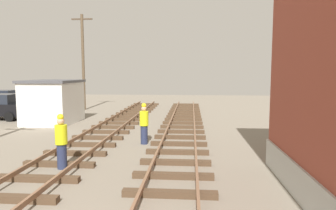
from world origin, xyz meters
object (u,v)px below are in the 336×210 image
object	(u,v)px
utility_pole_far	(83,61)
track_worker_distant	(144,124)
control_hut	(53,101)
parked_car_silver	(1,100)
track_worker_foreground	(61,142)

from	to	relation	value
utility_pole_far	track_worker_distant	xyz separation A→B (m)	(7.22, -12.18, -3.34)
control_hut	parked_car_silver	distance (m)	9.10
control_hut	track_worker_foreground	bearing A→B (deg)	-63.27
utility_pole_far	track_worker_distant	world-z (taller)	utility_pole_far
track_worker_distant	parked_car_silver	bearing A→B (deg)	142.16
track_worker_distant	control_hut	bearing A→B (deg)	141.94
parked_car_silver	utility_pole_far	xyz separation A→B (m)	(6.72, 1.35, 3.37)
utility_pole_far	track_worker_foreground	bearing A→B (deg)	-72.52
control_hut	parked_car_silver	xyz separation A→B (m)	(-7.20, 5.55, -0.49)
parked_car_silver	utility_pole_far	distance (m)	7.64
track_worker_foreground	track_worker_distant	bearing A→B (deg)	59.28
utility_pole_far	parked_car_silver	bearing A→B (deg)	-168.67
control_hut	utility_pole_far	world-z (taller)	utility_pole_far
utility_pole_far	track_worker_foreground	world-z (taller)	utility_pole_far
utility_pole_far	track_worker_distant	size ratio (longest dim) A/B	4.36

